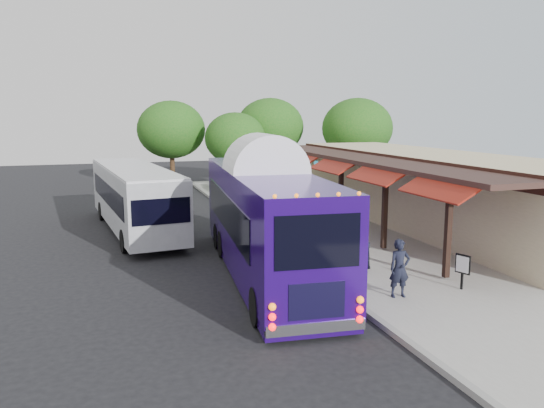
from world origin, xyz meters
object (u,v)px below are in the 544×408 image
object	(u,v)px
ped_b	(359,242)
ped_d	(286,193)
ped_c	(297,194)
city_bus	(135,196)
ped_a	(400,268)
sign_board	(463,266)
coach_bus	(265,215)

from	to	relation	value
ped_b	ped_d	bearing A→B (deg)	-119.81
ped_c	ped_d	size ratio (longest dim) A/B	1.20
city_bus	ped_d	bearing A→B (deg)	13.59
city_bus	ped_d	xyz separation A→B (m)	(8.63, 3.16, -0.71)
ped_b	ped_c	size ratio (longest dim) A/B	0.99
ped_a	ped_b	size ratio (longest dim) A/B	0.89
city_bus	ped_b	world-z (taller)	city_bus
city_bus	ped_a	distance (m)	14.02
ped_a	ped_d	bearing A→B (deg)	88.32
ped_c	sign_board	bearing A→B (deg)	63.18
ped_b	sign_board	xyz separation A→B (m)	(2.01, -2.88, -0.22)
ped_d	sign_board	distance (m)	15.45
coach_bus	ped_a	size ratio (longest dim) A/B	7.03
city_bus	ped_d	world-z (taller)	city_bus
ped_d	sign_board	world-z (taller)	ped_d
coach_bus	city_bus	xyz separation A→B (m)	(-3.81, 8.40, -0.37)
coach_bus	ped_a	bearing A→B (deg)	-48.27
city_bus	ped_a	bearing A→B (deg)	-67.91
ped_a	sign_board	xyz separation A→B (m)	(2.18, -0.00, -0.12)
ped_a	sign_board	size ratio (longest dim) A/B	1.57
coach_bus	sign_board	distance (m)	6.50
ped_b	ped_d	size ratio (longest dim) A/B	1.19
city_bus	ped_a	xyz separation A→B (m)	(6.70, -12.29, -0.66)
coach_bus	ped_b	xyz separation A→B (m)	(3.06, -1.02, -0.93)
ped_c	ped_d	distance (m)	1.65
ped_c	ped_b	bearing A→B (deg)	52.96
city_bus	ped_c	bearing A→B (deg)	3.44
sign_board	coach_bus	bearing A→B (deg)	122.32
coach_bus	sign_board	size ratio (longest dim) A/B	11.07
ped_b	sign_board	bearing A→B (deg)	103.14
ped_c	ped_d	xyz separation A→B (m)	(-0.03, 1.64, -0.17)
coach_bus	city_bus	distance (m)	9.23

